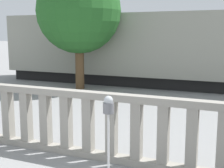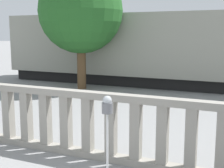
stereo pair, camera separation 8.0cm
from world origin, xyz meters
TOP-DOWN VIEW (x-y plane):
  - balustrade at (0.00, 3.25)m, footprint 14.43×0.24m
  - parking_meter at (0.76, 2.58)m, footprint 0.19×0.19m
  - train_far at (-6.62, 28.61)m, footprint 26.30×3.03m
  - tree_left at (-4.15, 10.34)m, footprint 3.83×3.83m

SIDE VIEW (x-z plane):
  - balustrade at x=0.00m, z-range 0.00..1.39m
  - parking_meter at x=0.76m, z-range 0.48..1.96m
  - train_far at x=-6.62m, z-range -0.21..4.04m
  - tree_left at x=-4.15m, z-range 0.80..6.28m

